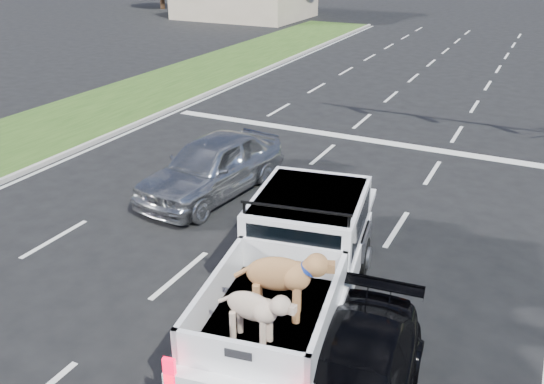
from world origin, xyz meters
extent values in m
plane|color=black|center=(0.00, 0.00, 0.00)|extent=(160.00, 160.00, 0.00)
cube|color=silver|center=(-5.25, 6.00, 0.01)|extent=(0.12, 60.00, 0.01)
cube|color=silver|center=(-1.75, 6.00, 0.01)|extent=(0.12, 60.00, 0.01)
cube|color=silver|center=(1.75, 6.00, 0.01)|extent=(0.12, 60.00, 0.01)
cube|color=silver|center=(-8.80, 6.00, 0.01)|extent=(0.15, 60.00, 0.01)
cube|color=silver|center=(0.00, 10.00, 0.01)|extent=(17.00, 0.45, 0.01)
cube|color=#264816|center=(-11.50, 6.00, 0.05)|extent=(5.00, 60.00, 0.10)
cube|color=#A39E96|center=(-9.05, 6.00, 0.07)|extent=(0.15, 60.00, 0.14)
cylinder|color=#332114|center=(-24.00, 38.00, 1.08)|extent=(0.44, 0.44, 2.16)
cylinder|color=#332114|center=(-16.00, 38.00, 1.08)|extent=(0.44, 0.44, 2.16)
cylinder|color=black|center=(0.37, -2.64, 0.42)|extent=(0.44, 0.87, 0.83)
cylinder|color=black|center=(-0.31, 1.36, 0.42)|extent=(0.44, 0.87, 0.83)
cylinder|color=black|center=(1.57, 1.69, 0.42)|extent=(0.44, 0.87, 0.83)
cube|color=white|center=(0.96, -0.42, 0.72)|extent=(3.04, 6.08, 0.57)
cube|color=white|center=(0.73, 0.93, 1.48)|extent=(2.42, 2.83, 0.94)
cube|color=black|center=(0.94, -0.30, 1.51)|extent=(1.68, 0.32, 0.68)
cylinder|color=black|center=(0.91, -0.15, 2.17)|extent=(1.96, 0.39, 0.05)
cube|color=black|center=(1.18, -1.69, 0.98)|extent=(2.40, 3.09, 0.07)
cube|color=white|center=(0.26, -1.85, 1.29)|extent=(0.56, 2.77, 0.57)
cube|color=white|center=(2.10, -1.53, 1.29)|extent=(0.56, 2.77, 0.57)
cube|color=white|center=(1.41, -3.02, 1.29)|extent=(1.94, 0.42, 0.57)
cube|color=#FC052A|center=(0.53, -3.41, 1.04)|extent=(0.18, 0.09, 0.44)
imported|color=#A8AAAF|center=(-3.30, 3.82, 0.81)|extent=(2.49, 4.96, 1.62)
camera|label=1|loc=(4.50, -8.28, 6.47)|focal=38.00mm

